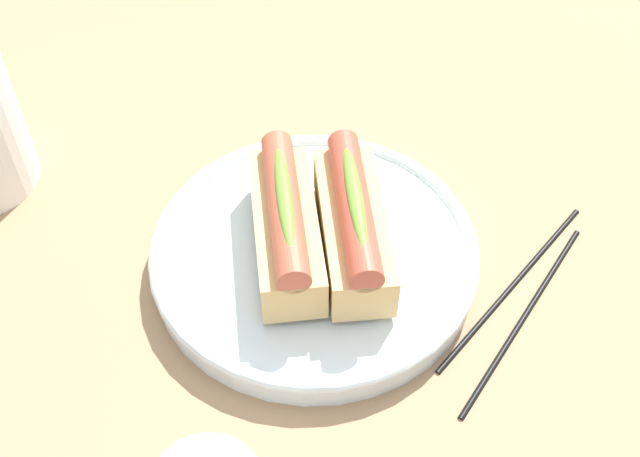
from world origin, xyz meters
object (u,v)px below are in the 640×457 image
at_px(serving_bowl, 320,255).
at_px(chopstick_near, 513,284).
at_px(hotdog_front, 354,220).
at_px(hotdog_back, 286,224).
at_px(chopstick_far, 525,316).

bearing_deg(serving_bowl, chopstick_near, -82.91).
bearing_deg(chopstick_near, hotdog_front, 120.30).
relative_size(hotdog_back, chopstick_near, 0.72).
xyz_separation_m(hotdog_front, chopstick_far, (-0.02, -0.15, -0.05)).
distance_m(hotdog_back, chopstick_far, 0.21).
height_order(serving_bowl, hotdog_back, hotdog_back).
relative_size(serving_bowl, hotdog_front, 1.73).
distance_m(serving_bowl, chopstick_far, 0.17).
xyz_separation_m(serving_bowl, hotdog_front, (0.01, -0.03, 0.04)).
distance_m(serving_bowl, hotdog_front, 0.05).
bearing_deg(chopstick_near, hotdog_back, 124.42).
height_order(chopstick_near, chopstick_far, same).
xyz_separation_m(serving_bowl, hotdog_back, (-0.01, 0.03, 0.04)).
height_order(serving_bowl, chopstick_far, serving_bowl).
height_order(hotdog_back, chopstick_far, hotdog_back).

